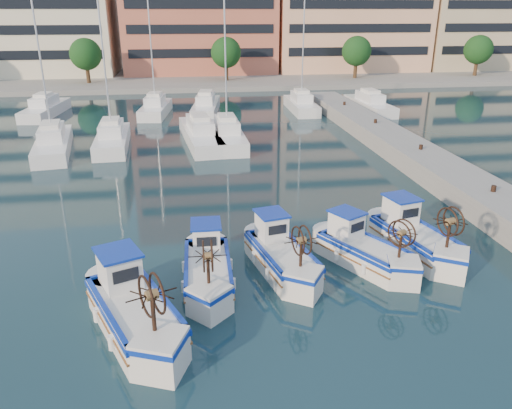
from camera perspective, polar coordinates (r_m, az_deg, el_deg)
name	(u,v)px	position (r m, az deg, el deg)	size (l,w,h in m)	color
ground	(247,297)	(18.07, -0.98, -10.58)	(300.00, 300.00, 0.00)	#1C3948
quay	(469,189)	(29.00, 23.20, 1.61)	(3.00, 60.00, 1.20)	gray
yacht_marina	(173,122)	(43.95, -9.43, 9.27)	(38.21, 22.91, 11.50)	white
fishing_boat_a	(133,307)	(16.51, -13.90, -11.36)	(3.54, 4.89, 2.95)	white
fishing_boat_b	(208,266)	(18.65, -5.55, -7.06)	(1.79, 4.19, 2.60)	white
fishing_boat_c	(281,253)	(19.53, 2.83, -5.58)	(2.51, 4.31, 2.61)	white
fishing_boat_d	(363,249)	(20.36, 12.08, -4.95)	(3.30, 4.17, 2.52)	white
fishing_boat_e	(414,236)	(21.83, 17.60, -3.47)	(2.71, 4.53, 2.74)	white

